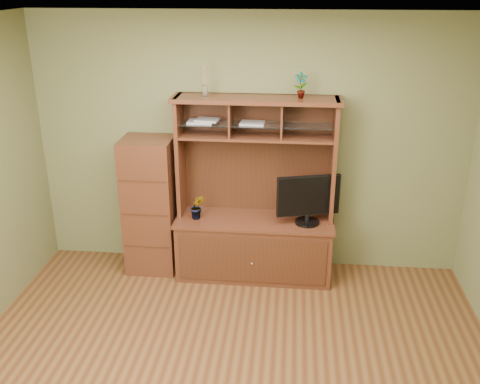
# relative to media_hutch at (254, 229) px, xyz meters

# --- Properties ---
(room) EXTENTS (4.54, 4.04, 2.74)m
(room) POSITION_rel_media_hutch_xyz_m (-0.08, -1.73, 0.83)
(room) COLOR #512D17
(room) RESTS_ON ground
(media_hutch) EXTENTS (1.66, 0.61, 1.90)m
(media_hutch) POSITION_rel_media_hutch_xyz_m (0.00, 0.00, 0.00)
(media_hutch) COLOR #492214
(media_hutch) RESTS_ON room
(monitor) EXTENTS (0.64, 0.25, 0.51)m
(monitor) POSITION_rel_media_hutch_xyz_m (0.54, -0.08, 0.40)
(monitor) COLOR black
(monitor) RESTS_ON media_hutch
(orchid_plant) EXTENTS (0.16, 0.14, 0.27)m
(orchid_plant) POSITION_rel_media_hutch_xyz_m (-0.59, -0.08, 0.26)
(orchid_plant) COLOR #32521C
(orchid_plant) RESTS_ON media_hutch
(top_plant) EXTENTS (0.14, 0.11, 0.25)m
(top_plant) POSITION_rel_media_hutch_xyz_m (0.42, 0.08, 1.50)
(top_plant) COLOR #326E26
(top_plant) RESTS_ON media_hutch
(reed_diffuser) EXTENTS (0.06, 0.06, 0.30)m
(reed_diffuser) POSITION_rel_media_hutch_xyz_m (-0.51, 0.08, 1.50)
(reed_diffuser) COLOR silver
(reed_diffuser) RESTS_ON media_hutch
(magazines) EXTENTS (0.77, 0.21, 0.04)m
(magazines) POSITION_rel_media_hutch_xyz_m (-0.37, 0.08, 1.13)
(magazines) COLOR silver
(magazines) RESTS_ON media_hutch
(side_cabinet) EXTENTS (0.52, 0.48, 1.46)m
(side_cabinet) POSITION_rel_media_hutch_xyz_m (-1.11, 0.02, 0.21)
(side_cabinet) COLOR #492214
(side_cabinet) RESTS_ON room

